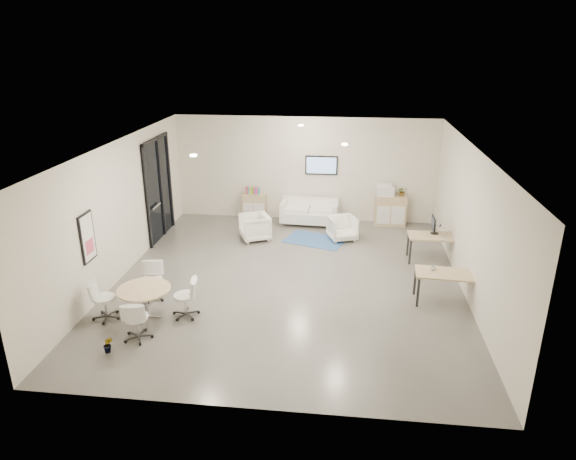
% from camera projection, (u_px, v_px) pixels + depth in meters
% --- Properties ---
extents(room_shell, '(9.60, 10.60, 4.80)m').
position_uv_depth(room_shell, '(288.00, 217.00, 11.57)').
color(room_shell, '#54514D').
rests_on(room_shell, ground).
extents(glass_door, '(0.09, 1.90, 2.85)m').
position_uv_depth(glass_door, '(159.00, 186.00, 14.36)').
color(glass_door, black).
rests_on(glass_door, room_shell).
extents(artwork, '(0.05, 0.54, 1.04)m').
position_uv_depth(artwork, '(87.00, 238.00, 10.53)').
color(artwork, black).
rests_on(artwork, room_shell).
extents(wall_tv, '(0.98, 0.06, 0.58)m').
position_uv_depth(wall_tv, '(321.00, 165.00, 15.61)').
color(wall_tv, black).
rests_on(wall_tv, room_shell).
extents(ceiling_spots, '(3.14, 4.14, 0.03)m').
position_uv_depth(ceiling_spots, '(284.00, 140.00, 11.81)').
color(ceiling_spots, '#FFEAC6').
rests_on(ceiling_spots, room_shell).
extents(sideboard_left, '(0.73, 0.38, 0.82)m').
position_uv_depth(sideboard_left, '(254.00, 207.00, 16.14)').
color(sideboard_left, tan).
rests_on(sideboard_left, room_shell).
extents(sideboard_right, '(0.94, 0.45, 0.94)m').
position_uv_depth(sideboard_right, '(390.00, 210.00, 15.63)').
color(sideboard_right, tan).
rests_on(sideboard_right, room_shell).
extents(books, '(0.43, 0.14, 0.22)m').
position_uv_depth(books, '(253.00, 191.00, 15.97)').
color(books, red).
rests_on(books, sideboard_left).
extents(printer, '(0.52, 0.45, 0.35)m').
position_uv_depth(printer, '(385.00, 190.00, 15.44)').
color(printer, white).
rests_on(printer, sideboard_right).
extents(loveseat, '(1.77, 0.95, 0.65)m').
position_uv_depth(loveseat, '(310.00, 213.00, 15.77)').
color(loveseat, white).
rests_on(loveseat, room_shell).
extents(blue_rug, '(1.88, 1.54, 0.01)m').
position_uv_depth(blue_rug, '(315.00, 240.00, 14.57)').
color(blue_rug, '#2D4F8B').
rests_on(blue_rug, room_shell).
extents(armchair_left, '(0.98, 1.01, 0.80)m').
position_uv_depth(armchair_left, '(255.00, 226.00, 14.50)').
color(armchair_left, white).
rests_on(armchair_left, room_shell).
extents(armchair_right, '(0.91, 0.89, 0.74)m').
position_uv_depth(armchair_right, '(342.00, 227.00, 14.49)').
color(armchair_right, white).
rests_on(armchair_right, room_shell).
extents(desk_rear, '(1.35, 0.69, 0.70)m').
position_uv_depth(desk_rear, '(435.00, 238.00, 13.01)').
color(desk_rear, tan).
rests_on(desk_rear, room_shell).
extents(desk_front, '(1.37, 0.76, 0.69)m').
position_uv_depth(desk_front, '(447.00, 276.00, 10.96)').
color(desk_front, tan).
rests_on(desk_front, room_shell).
extents(monitor, '(0.20, 0.50, 0.44)m').
position_uv_depth(monitor, '(434.00, 225.00, 13.05)').
color(monitor, black).
rests_on(monitor, desk_rear).
extents(round_table, '(1.07, 1.07, 0.65)m').
position_uv_depth(round_table, '(144.00, 292.00, 10.37)').
color(round_table, tan).
rests_on(round_table, room_shell).
extents(meeting_chairs, '(2.26, 2.26, 0.82)m').
position_uv_depth(meeting_chairs, '(145.00, 299.00, 10.42)').
color(meeting_chairs, white).
rests_on(meeting_chairs, room_shell).
extents(plant_cabinet, '(0.31, 0.33, 0.23)m').
position_uv_depth(plant_cabinet, '(402.00, 192.00, 15.37)').
color(plant_cabinet, '#3F7F3F').
rests_on(plant_cabinet, sideboard_right).
extents(plant_floor, '(0.24, 0.35, 0.14)m').
position_uv_depth(plant_floor, '(109.00, 349.00, 9.36)').
color(plant_floor, '#3F7F3F').
rests_on(plant_floor, room_shell).
extents(cup, '(0.15, 0.13, 0.12)m').
position_uv_depth(cup, '(433.00, 267.00, 11.05)').
color(cup, white).
rests_on(cup, desk_front).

